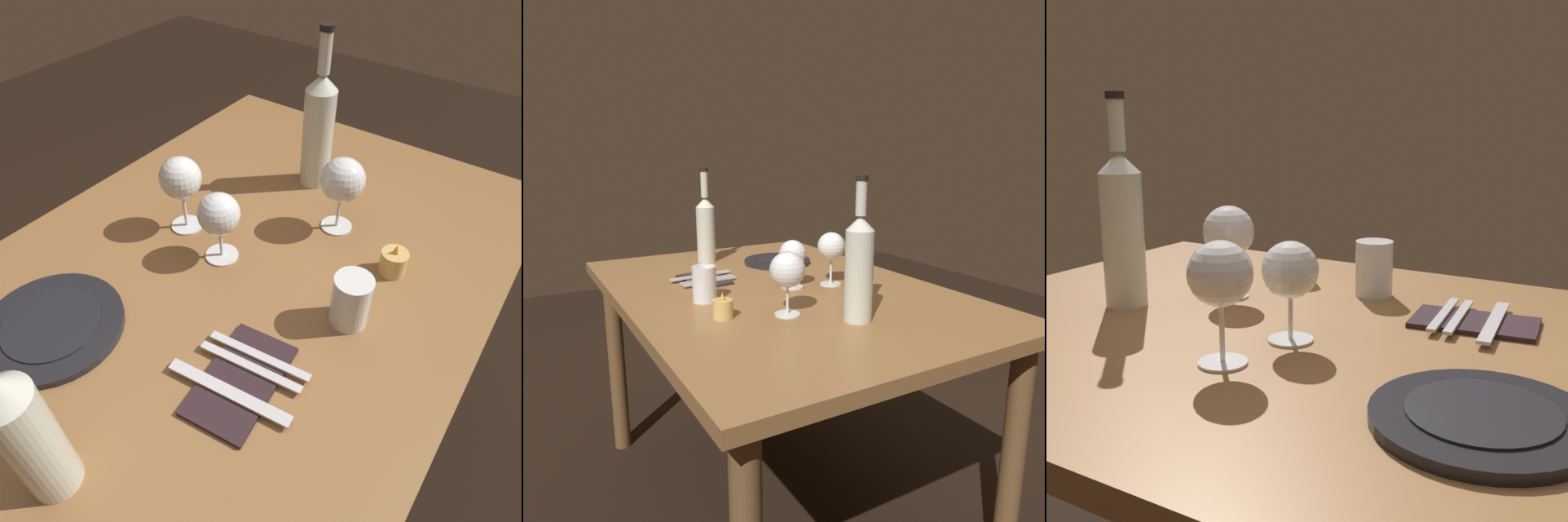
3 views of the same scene
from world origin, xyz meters
TOP-DOWN VIEW (x-y plane):
  - ground_plane at (0.00, 0.00)m, footprint 6.00×6.00m
  - dining_table at (0.00, 0.00)m, footprint 1.30×0.90m
  - wine_glass_left at (-0.02, -0.05)m, footprint 0.08×0.08m
  - wine_glass_right at (-0.05, -0.17)m, footprint 0.09×0.09m
  - wine_glass_centre at (-0.23, 0.10)m, footprint 0.09×0.09m
  - wine_bottle at (-0.36, -0.03)m, footprint 0.07×0.07m
  - wine_bottle_second at (0.45, 0.05)m, footprint 0.07×0.07m
  - water_tumbler at (-0.02, 0.24)m, footprint 0.07×0.07m
  - votive_candle at (-0.18, 0.25)m, footprint 0.05×0.05m
  - dinner_plate at (0.29, -0.17)m, footprint 0.24×0.24m
  - folded_napkin at (0.19, 0.16)m, footprint 0.20×0.13m
  - fork_inner at (0.16, 0.16)m, footprint 0.04×0.18m
  - fork_outer at (0.14, 0.16)m, footprint 0.04×0.18m
  - table_knife at (0.22, 0.16)m, footprint 0.05×0.21m

SIDE VIEW (x-z plane):
  - ground_plane at x=0.00m, z-range 0.00..0.00m
  - dining_table at x=0.00m, z-range 0.28..1.02m
  - folded_napkin at x=0.19m, z-range 0.74..0.75m
  - dinner_plate at x=0.29m, z-range 0.74..0.76m
  - fork_inner at x=0.16m, z-range 0.75..0.75m
  - fork_outer at x=0.14m, z-range 0.75..0.75m
  - table_knife at x=0.22m, z-range 0.75..0.75m
  - votive_candle at x=-0.18m, z-range 0.73..0.80m
  - water_tumbler at x=-0.02m, z-range 0.73..0.83m
  - wine_glass_left at x=-0.02m, z-range 0.77..0.92m
  - wine_glass_centre at x=-0.23m, z-range 0.77..0.94m
  - wine_glass_right at x=-0.05m, z-range 0.78..0.94m
  - wine_bottle_second at x=0.45m, z-range 0.70..1.04m
  - wine_bottle at x=-0.36m, z-range 0.70..1.06m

